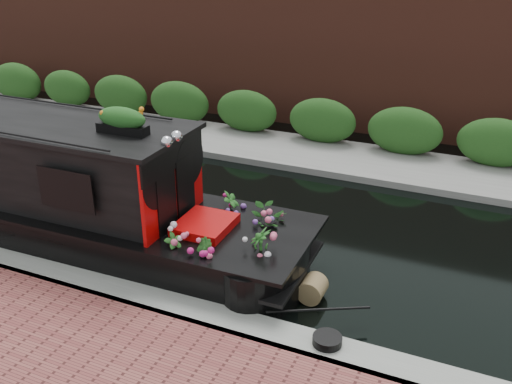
% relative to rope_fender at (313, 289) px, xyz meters
% --- Properties ---
extents(ground, '(80.00, 80.00, 0.00)m').
position_rel_rope_fender_xyz_m(ground, '(-2.14, 1.98, -0.20)').
color(ground, black).
rests_on(ground, ground).
extents(near_bank_coping, '(40.00, 0.60, 0.50)m').
position_rel_rope_fender_xyz_m(near_bank_coping, '(-2.14, -1.32, -0.20)').
color(near_bank_coping, gray).
rests_on(near_bank_coping, ground).
extents(far_bank_path, '(40.00, 2.40, 0.34)m').
position_rel_rope_fender_xyz_m(far_bank_path, '(-2.14, 6.18, -0.20)').
color(far_bank_path, gray).
rests_on(far_bank_path, ground).
extents(far_hedge, '(40.00, 1.10, 2.80)m').
position_rel_rope_fender_xyz_m(far_hedge, '(-2.14, 7.08, -0.20)').
color(far_hedge, '#214B19').
rests_on(far_hedge, ground).
extents(far_brick_wall, '(40.00, 1.00, 8.00)m').
position_rel_rope_fender_xyz_m(far_brick_wall, '(-2.14, 9.18, -0.20)').
color(far_brick_wall, '#56281D').
rests_on(far_brick_wall, ground).
extents(rope_fender, '(0.41, 0.42, 0.41)m').
position_rel_rope_fender_xyz_m(rope_fender, '(0.00, 0.00, 0.00)').
color(rope_fender, olive).
rests_on(rope_fender, ground).
extents(coiled_mooring_rope, '(0.41, 0.41, 0.12)m').
position_rel_rope_fender_xyz_m(coiled_mooring_rope, '(0.64, -1.26, 0.11)').
color(coiled_mooring_rope, black).
rests_on(coiled_mooring_rope, near_bank_coping).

